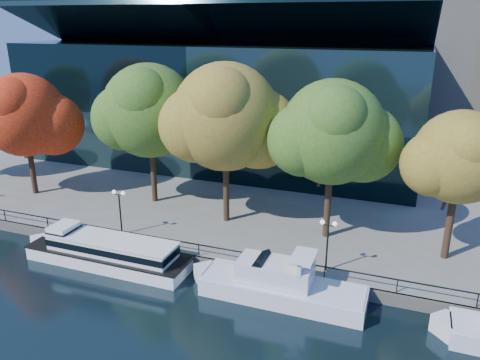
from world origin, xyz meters
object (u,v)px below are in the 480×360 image
at_px(tree_1, 25,117).
at_px(tree_4, 334,135).
at_px(tree_3, 227,119).
at_px(tree_5, 462,160).
at_px(tour_boat, 104,250).
at_px(lamp_1, 119,202).
at_px(cruiser_near, 276,284).
at_px(tree_2, 151,113).
at_px(lamp_2, 328,234).

xyz_separation_m(tree_1, tree_4, (31.43, 0.42, 0.69)).
relative_size(tree_3, tree_5, 1.24).
distance_m(tour_boat, tree_3, 14.99).
bearing_deg(tree_1, lamp_1, -20.47).
relative_size(tree_4, tree_5, 1.15).
relative_size(tree_1, tree_4, 0.95).
xyz_separation_m(tree_3, tree_4, (9.31, -0.07, -0.55)).
relative_size(cruiser_near, tree_4, 0.95).
distance_m(tour_boat, cruiser_near, 14.36).
bearing_deg(tree_2, lamp_1, -81.70).
distance_m(tree_2, lamp_1, 10.10).
relative_size(tree_4, lamp_2, 3.34).
height_order(tree_3, tree_4, tree_3).
relative_size(tree_2, tree_5, 1.19).
height_order(tree_1, tree_3, tree_3).
distance_m(tree_3, tree_5, 18.85).
bearing_deg(tree_3, tour_boat, -126.89).
height_order(tree_2, lamp_2, tree_2).
relative_size(tree_3, lamp_2, 3.60).
bearing_deg(tree_5, cruiser_near, -143.06).
xyz_separation_m(cruiser_near, tree_4, (1.98, 9.20, 8.85)).
distance_m(tour_boat, tree_2, 14.59).
bearing_deg(tree_5, tree_4, 176.41).
height_order(cruiser_near, tree_5, tree_5).
bearing_deg(lamp_2, lamp_1, 180.00).
distance_m(tree_2, tree_3, 9.03).
bearing_deg(tour_boat, tree_4, 29.65).
xyz_separation_m(tree_1, tree_5, (40.90, -0.18, -0.25)).
bearing_deg(tree_1, tree_2, 10.59).
bearing_deg(tour_boat, lamp_1, 99.92).
distance_m(lamp_1, lamp_2, 17.88).
height_order(cruiser_near, tree_2, tree_2).
distance_m(cruiser_near, tree_2, 21.65).
height_order(tree_2, tree_3, tree_3).
distance_m(cruiser_near, tree_5, 16.37).
xyz_separation_m(lamp_1, lamp_2, (17.88, 0.00, 0.00)).
bearing_deg(lamp_1, cruiser_near, -12.75).
relative_size(tree_1, lamp_2, 3.17).
bearing_deg(lamp_2, tree_4, 99.00).
height_order(tree_4, lamp_1, tree_4).
xyz_separation_m(tree_5, lamp_1, (-26.43, -5.22, -5.08)).
distance_m(tree_2, tree_4, 18.23).
height_order(cruiser_near, lamp_2, lamp_2).
relative_size(tour_boat, tree_2, 1.08).
bearing_deg(cruiser_near, tree_3, 128.28).
xyz_separation_m(tour_boat, tree_2, (-1.76, 11.38, 8.96)).
bearing_deg(tree_2, tree_4, -6.54).
bearing_deg(lamp_2, tree_1, 170.52).
xyz_separation_m(tour_boat, tree_3, (7.04, 9.38, 9.34)).
bearing_deg(tree_5, tree_2, 174.47).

